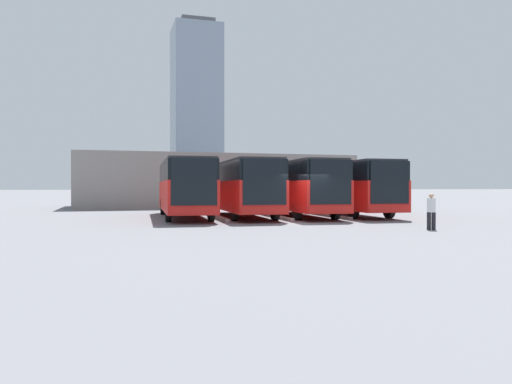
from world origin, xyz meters
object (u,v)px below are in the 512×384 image
Objects in this scene: bus_2 at (242,186)px; bus_3 at (184,186)px; bus_0 at (347,186)px; bus_1 at (297,186)px; pedestrian at (431,210)px.

bus_3 is (3.52, -0.29, 0.00)m from bus_2.
bus_2 is 3.54m from bus_3.
bus_2 is (7.05, -0.13, 0.00)m from bus_0.
bus_0 and bus_3 have the same top height.
pedestrian is (-1.95, 11.00, -1.04)m from bus_1.
pedestrian is at bearing 85.51° from bus_0.
bus_2 is at bearing -0.27° from bus_1.
bus_1 reaches higher than pedestrian.
bus_2 and bus_3 have the same top height.
pedestrian is at bearing 119.56° from bus_2.
bus_2 is at bearing 178.94° from bus_3.
bus_2 is 12.54m from pedestrian.
bus_0 is 1.00× the size of bus_2.
bus_1 is 7.07m from bus_3.
bus_2 is at bearing -34.05° from pedestrian.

